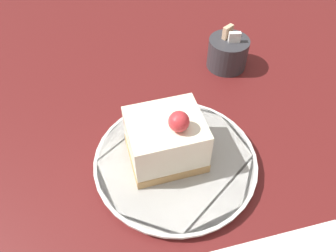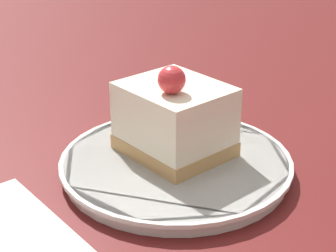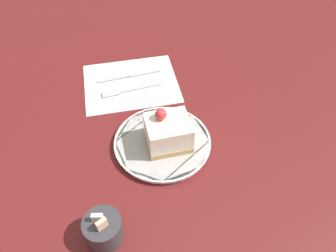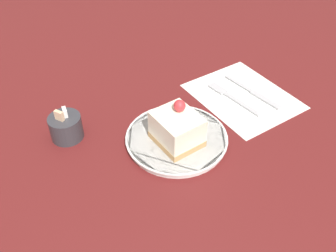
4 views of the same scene
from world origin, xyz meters
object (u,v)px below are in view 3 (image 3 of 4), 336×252
(plate, at_px, (163,144))
(fork, at_px, (127,90))
(sugar_bowl, at_px, (103,229))
(knife, at_px, (135,74))
(cake_slice, at_px, (168,132))

(plate, bearing_deg, fork, 4.07)
(fork, distance_m, sugar_bowl, 0.40)
(fork, height_order, knife, same)
(knife, bearing_deg, plate, -179.84)
(plate, relative_size, sugar_bowl, 2.91)
(plate, xyz_separation_m, knife, (0.27, -0.03, -0.00))
(fork, bearing_deg, knife, -32.96)
(plate, height_order, knife, plate)
(fork, height_order, sugar_bowl, sugar_bowl)
(fork, xyz_separation_m, sugar_bowl, (-0.36, 0.17, 0.02))
(plate, distance_m, knife, 0.27)
(cake_slice, distance_m, fork, 0.22)
(cake_slice, relative_size, fork, 0.67)
(plate, distance_m, sugar_bowl, 0.24)
(plate, distance_m, fork, 0.21)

